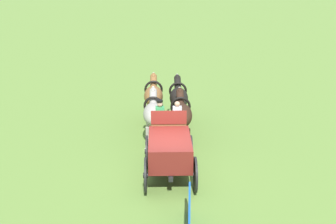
{
  "coord_description": "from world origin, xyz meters",
  "views": [
    {
      "loc": [
        -14.7,
        -1.03,
        7.71
      ],
      "look_at": [
        4.36,
        0.39,
        1.2
      ],
      "focal_mm": 45.39,
      "sensor_mm": 36.0,
      "label": 1
    }
  ],
  "objects_px": {
    "draft_horse_rear_off": "(181,115)",
    "show_wagon": "(170,148)",
    "draft_horse_lead_near": "(153,96)",
    "draft_horse_lead_off": "(179,98)",
    "draft_horse_rear_near": "(153,114)"
  },
  "relations": [
    {
      "from": "draft_horse_rear_near",
      "to": "draft_horse_lead_off",
      "type": "bearing_deg",
      "value": -20.9
    },
    {
      "from": "draft_horse_rear_near",
      "to": "draft_horse_rear_off",
      "type": "distance_m",
      "value": 1.3
    },
    {
      "from": "draft_horse_rear_near",
      "to": "draft_horse_lead_near",
      "type": "distance_m",
      "value": 2.59
    },
    {
      "from": "draft_horse_rear_near",
      "to": "draft_horse_lead_off",
      "type": "relative_size",
      "value": 0.97
    },
    {
      "from": "draft_horse_lead_off",
      "to": "draft_horse_lead_near",
      "type": "bearing_deg",
      "value": 95.88
    },
    {
      "from": "show_wagon",
      "to": "draft_horse_rear_off",
      "type": "bearing_deg",
      "value": -4.93
    },
    {
      "from": "draft_horse_lead_off",
      "to": "show_wagon",
      "type": "bearing_deg",
      "value": 179.6
    },
    {
      "from": "draft_horse_rear_off",
      "to": "draft_horse_lead_off",
      "type": "distance_m",
      "value": 2.6
    },
    {
      "from": "show_wagon",
      "to": "draft_horse_lead_off",
      "type": "bearing_deg",
      "value": -0.4
    },
    {
      "from": "draft_horse_rear_near",
      "to": "draft_horse_lead_off",
      "type": "distance_m",
      "value": 2.9
    },
    {
      "from": "draft_horse_rear_near",
      "to": "draft_horse_lead_near",
      "type": "relative_size",
      "value": 1.03
    },
    {
      "from": "draft_horse_lead_near",
      "to": "draft_horse_lead_off",
      "type": "height_order",
      "value": "draft_horse_lead_near"
    },
    {
      "from": "draft_horse_rear_off",
      "to": "show_wagon",
      "type": "bearing_deg",
      "value": 175.07
    },
    {
      "from": "draft_horse_rear_near",
      "to": "show_wagon",
      "type": "bearing_deg",
      "value": -163.65
    },
    {
      "from": "draft_horse_rear_off",
      "to": "draft_horse_lead_near",
      "type": "distance_m",
      "value": 2.91
    }
  ]
}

